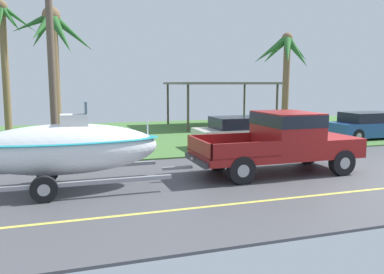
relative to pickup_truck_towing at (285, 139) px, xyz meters
name	(u,v)px	position (x,y,z in m)	size (l,w,h in m)	color
ground	(233,138)	(1.63, 7.62, -1.07)	(36.00, 22.00, 0.11)	#4C4C51
pickup_truck_towing	(285,139)	(0.00, 0.00, 0.00)	(5.43, 2.13, 1.93)	maroon
boat_on_trailer	(65,149)	(-6.66, 0.00, 0.05)	(6.29, 2.27, 2.35)	gray
parked_sedan_near	(245,133)	(0.90, 4.70, -0.39)	(4.59, 1.90, 1.38)	beige
parked_sedan_far	(370,126)	(8.13, 5.20, -0.39)	(4.42, 1.82, 1.38)	#234C89
carport_awning	(220,84)	(2.93, 12.76, 1.70)	(6.25, 5.10, 2.90)	#4C4238
palm_tree_near_left	(285,59)	(4.06, 6.82, 2.98)	(3.16, 3.20, 5.36)	brown
palm_tree_mid	(54,50)	(-6.92, 5.44, 3.03)	(3.11, 3.07, 5.74)	brown
palm_tree_far_left	(1,35)	(-9.60, 11.94, 4.26)	(3.42, 2.53, 7.06)	brown
utility_pole	(51,48)	(-6.98, 3.71, 2.97)	(0.24, 1.80, 7.77)	brown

